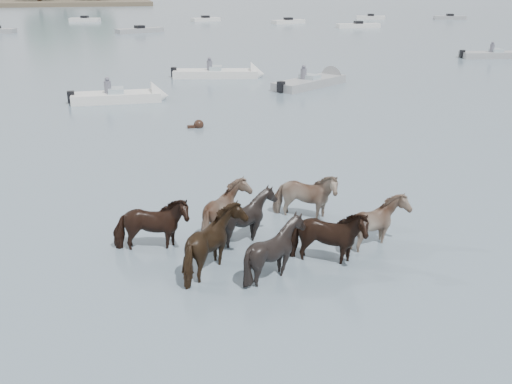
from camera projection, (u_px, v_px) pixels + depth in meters
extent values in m
plane|color=slate|center=(195.00, 291.00, 12.05)|extent=(400.00, 400.00, 0.00)
imported|color=black|center=(151.00, 229.00, 13.69)|extent=(1.93, 1.07, 1.55)
imported|color=#836E58|center=(228.00, 214.00, 14.55)|extent=(1.58, 1.76, 1.54)
imported|color=black|center=(247.00, 220.00, 14.19)|extent=(1.75, 1.65, 1.54)
imported|color=#86695B|center=(304.00, 199.00, 15.55)|extent=(2.01, 1.58, 1.54)
imported|color=black|center=(217.00, 248.00, 12.62)|extent=(1.73, 1.90, 1.64)
imported|color=black|center=(275.00, 253.00, 12.47)|extent=(1.66, 1.55, 1.55)
imported|color=black|center=(326.00, 241.00, 13.03)|extent=(2.05, 1.58, 1.58)
imported|color=#7B6354|center=(378.00, 228.00, 13.79)|extent=(1.93, 1.95, 1.49)
sphere|color=black|center=(199.00, 125.00, 25.27)|extent=(0.44, 0.44, 0.44)
cube|color=black|center=(193.00, 127.00, 25.25)|extent=(0.50, 0.22, 0.18)
cube|color=silver|center=(116.00, 98.00, 30.55)|extent=(4.59, 1.66, 0.55)
cone|color=silver|center=(160.00, 96.00, 31.04)|extent=(0.92, 1.61, 1.60)
cube|color=#99ADB7|center=(116.00, 91.00, 30.43)|extent=(0.82, 1.13, 0.35)
cube|color=black|center=(71.00, 97.00, 30.00)|extent=(0.35, 0.35, 0.60)
cylinder|color=#595966|center=(108.00, 88.00, 30.27)|extent=(0.36, 0.36, 0.70)
sphere|color=#595966|center=(107.00, 79.00, 30.11)|extent=(0.24, 0.24, 0.24)
cube|color=silver|center=(216.00, 74.00, 38.13)|extent=(5.72, 2.82, 0.55)
cone|color=silver|center=(258.00, 74.00, 38.16)|extent=(1.24, 1.76, 1.60)
cube|color=#99ADB7|center=(216.00, 69.00, 38.01)|extent=(1.04, 1.27, 0.35)
cube|color=black|center=(174.00, 72.00, 38.04)|extent=(0.42, 0.42, 0.60)
cylinder|color=#595966|center=(210.00, 66.00, 37.85)|extent=(0.36, 0.36, 0.70)
sphere|color=#595966|center=(209.00, 59.00, 37.69)|extent=(0.24, 0.24, 0.24)
cube|color=gray|center=(310.00, 83.00, 34.79)|extent=(5.38, 4.37, 0.55)
cone|color=gray|center=(335.00, 78.00, 36.69)|extent=(1.64, 1.83, 1.60)
cube|color=#99ADB7|center=(310.00, 77.00, 34.67)|extent=(1.29, 1.38, 0.35)
cube|color=black|center=(281.00, 87.00, 32.85)|extent=(0.49, 0.49, 0.60)
cylinder|color=#595966|center=(304.00, 74.00, 34.51)|extent=(0.36, 0.36, 0.70)
sphere|color=#595966|center=(304.00, 67.00, 34.36)|extent=(0.24, 0.24, 0.24)
cube|color=gray|center=(495.00, 55.00, 47.55)|extent=(5.85, 2.52, 0.55)
cube|color=#99ADB7|center=(496.00, 51.00, 47.43)|extent=(0.97, 1.24, 0.35)
cube|color=black|center=(462.00, 54.00, 47.29)|extent=(0.40, 0.40, 0.60)
cylinder|color=#595966|center=(492.00, 49.00, 47.27)|extent=(0.36, 0.36, 0.70)
sphere|color=#595966|center=(493.00, 43.00, 47.11)|extent=(0.24, 0.24, 0.24)
cube|color=silver|center=(85.00, 20.00, 87.89)|extent=(4.74, 2.81, 0.60)
cube|color=black|center=(85.00, 17.00, 87.75)|extent=(1.26, 1.26, 0.50)
cube|color=gray|center=(140.00, 31.00, 69.75)|extent=(5.93, 3.70, 0.60)
cube|color=black|center=(140.00, 27.00, 69.62)|extent=(1.32, 1.32, 0.50)
cube|color=silver|center=(205.00, 20.00, 88.25)|extent=(4.68, 2.82, 0.60)
cube|color=black|center=(205.00, 17.00, 88.12)|extent=(1.26, 1.26, 0.50)
cube|color=silver|center=(288.00, 22.00, 83.85)|extent=(5.26, 3.00, 0.60)
cube|color=black|center=(288.00, 19.00, 83.72)|extent=(1.26, 1.26, 0.50)
cube|color=silver|center=(358.00, 26.00, 76.86)|extent=(5.80, 1.74, 0.60)
cube|color=black|center=(358.00, 23.00, 76.73)|extent=(1.04, 1.04, 0.50)
cube|color=silver|center=(371.00, 18.00, 92.65)|extent=(4.69, 3.02, 0.60)
cube|color=black|center=(371.00, 15.00, 92.51)|extent=(1.30, 1.30, 0.50)
cube|color=gray|center=(450.00, 18.00, 92.79)|extent=(5.12, 2.92, 0.60)
cube|color=black|center=(450.00, 15.00, 92.66)|extent=(1.26, 1.26, 0.50)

